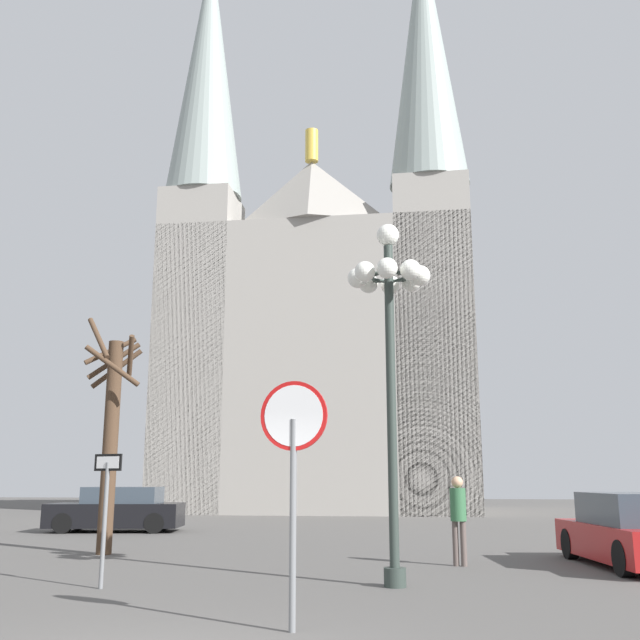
{
  "coord_description": "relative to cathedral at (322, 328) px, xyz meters",
  "views": [
    {
      "loc": [
        2.49,
        -6.55,
        1.7
      ],
      "look_at": [
        -0.95,
        17.37,
        6.98
      ],
      "focal_mm": 40.92,
      "sensor_mm": 36.0,
      "label": 1
    }
  ],
  "objects": [
    {
      "name": "cathedral",
      "position": [
        0.0,
        0.0,
        0.0
      ],
      "size": [
        16.73,
        13.01,
        33.79
      ],
      "color": "gray",
      "rests_on": "ground"
    },
    {
      "name": "stop_sign",
      "position": [
        4.08,
        -31.44,
        -8.04
      ],
      "size": [
        0.83,
        0.14,
        2.86
      ],
      "color": "slate",
      "rests_on": "ground"
    },
    {
      "name": "one_way_arrow_sign",
      "position": [
        0.48,
        -28.57,
        -8.74
      ],
      "size": [
        0.54,
        0.2,
        2.1
      ],
      "color": "slate",
      "rests_on": "ground"
    },
    {
      "name": "street_lamp",
      "position": [
        5.09,
        -27.73,
        -5.67
      ],
      "size": [
        1.45,
        1.45,
        6.13
      ],
      "color": "#2D3833",
      "rests_on": "ground"
    },
    {
      "name": "bare_tree",
      "position": [
        -1.8,
        -23.44,
        -7.21
      ],
      "size": [
        1.74,
        1.76,
        5.58
      ],
      "color": "#473323",
      "rests_on": "ground"
    },
    {
      "name": "parked_car_near_red",
      "position": [
        9.73,
        -24.42,
        -9.4
      ],
      "size": [
        2.44,
        4.59,
        1.43
      ],
      "color": "maroon",
      "rests_on": "ground"
    },
    {
      "name": "parked_car_far_black",
      "position": [
        -4.54,
        -16.4,
        -9.38
      ],
      "size": [
        4.52,
        2.5,
        1.44
      ],
      "color": "black",
      "rests_on": "ground"
    },
    {
      "name": "pedestrian_walking",
      "position": [
        6.25,
        -24.64,
        -9.0
      ],
      "size": [
        0.32,
        0.32,
        1.75
      ],
      "color": "#594C47",
      "rests_on": "ground"
    }
  ]
}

